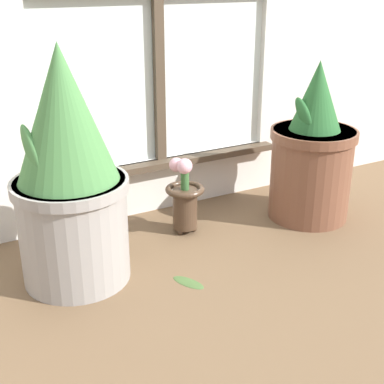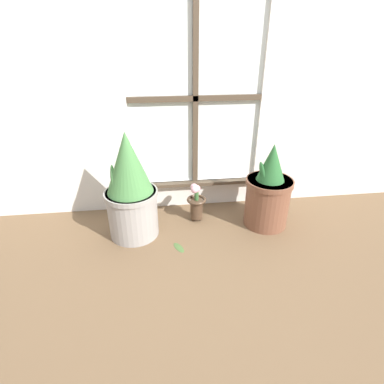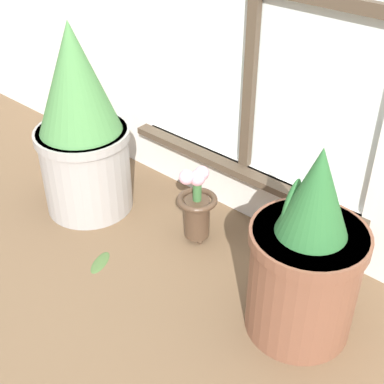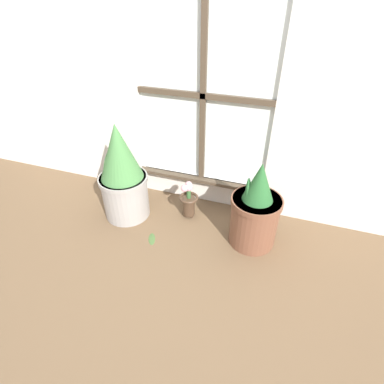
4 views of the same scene
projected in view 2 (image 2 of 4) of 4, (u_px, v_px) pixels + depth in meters
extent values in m
plane|color=brown|center=(205.00, 243.00, 1.90)|extent=(10.00, 10.00, 0.00)
cube|color=silver|center=(195.00, 191.00, 2.32)|extent=(0.90, 0.05, 0.20)
cube|color=white|center=(195.00, 98.00, 2.00)|extent=(0.90, 0.02, 1.20)
cube|color=#4C3D2D|center=(195.00, 98.00, 1.98)|extent=(0.04, 0.02, 1.20)
cube|color=#4C3D2D|center=(195.00, 98.00, 1.98)|extent=(0.90, 0.02, 0.04)
cube|color=#4C3D2D|center=(196.00, 183.00, 2.24)|extent=(0.96, 0.06, 0.02)
cylinder|color=#9E9993|center=(133.00, 213.00, 1.93)|extent=(0.31, 0.31, 0.32)
cylinder|color=#9E9993|center=(131.00, 193.00, 1.86)|extent=(0.33, 0.33, 0.03)
cylinder|color=#38281E|center=(131.00, 192.00, 1.86)|extent=(0.29, 0.29, 0.01)
cone|color=#477F42|center=(128.00, 163.00, 1.77)|extent=(0.28, 0.28, 0.38)
ellipsoid|color=#477F42|center=(113.00, 179.00, 1.79)|extent=(0.05, 0.18, 0.18)
cylinder|color=brown|center=(267.00, 202.00, 2.03)|extent=(0.29, 0.29, 0.34)
cylinder|color=brown|center=(270.00, 182.00, 1.96)|extent=(0.31, 0.31, 0.03)
cylinder|color=#38281E|center=(270.00, 180.00, 1.95)|extent=(0.27, 0.27, 0.01)
cone|color=#28602D|center=(272.00, 162.00, 1.89)|extent=(0.18, 0.18, 0.24)
ellipsoid|color=#28602D|center=(263.00, 172.00, 1.91)|extent=(0.05, 0.12, 0.14)
sphere|color=#473323|center=(196.00, 216.00, 2.17)|extent=(0.02, 0.02, 0.02)
sphere|color=#473323|center=(193.00, 220.00, 2.13)|extent=(0.02, 0.02, 0.02)
sphere|color=#473323|center=(200.00, 219.00, 2.13)|extent=(0.02, 0.02, 0.02)
cylinder|color=#473323|center=(196.00, 209.00, 2.11)|extent=(0.09, 0.09, 0.14)
torus|color=#473323|center=(197.00, 200.00, 2.07)|extent=(0.14, 0.14, 0.02)
cylinder|color=#386633|center=(197.00, 195.00, 2.06)|extent=(0.03, 0.03, 0.08)
sphere|color=#DB9EAD|center=(197.00, 189.00, 2.03)|extent=(0.05, 0.05, 0.05)
sphere|color=#DB9EAD|center=(194.00, 187.00, 2.07)|extent=(0.05, 0.05, 0.05)
sphere|color=#DB9EAD|center=(195.00, 190.00, 2.00)|extent=(0.05, 0.05, 0.05)
ellipsoid|color=#476633|center=(179.00, 247.00, 1.86)|extent=(0.09, 0.12, 0.01)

